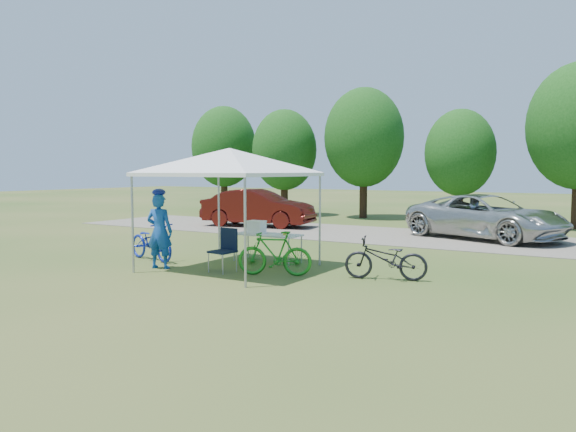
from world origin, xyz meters
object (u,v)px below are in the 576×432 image
(cyclist, at_px, (160,231))
(bike_blue, at_px, (151,242))
(folding_table, at_px, (267,236))
(sedan, at_px, (258,208))
(minivan, at_px, (486,217))
(folding_chair, at_px, (226,246))
(bike_dark, at_px, (386,259))
(cooler, at_px, (257,227))
(bike_green, at_px, (275,253))

(cyclist, relative_size, bike_blue, 0.96)
(folding_table, relative_size, sedan, 0.38)
(minivan, bearing_deg, folding_chair, 178.77)
(folding_table, distance_m, bike_blue, 2.91)
(cyclist, height_order, bike_dark, cyclist)
(bike_blue, bearing_deg, sedan, 29.64)
(cooler, height_order, minivan, minivan)
(sedan, bearing_deg, folding_chair, -159.71)
(folding_chair, distance_m, bike_blue, 2.54)
(bike_blue, distance_m, bike_dark, 5.95)
(folding_chair, relative_size, cyclist, 0.56)
(folding_table, height_order, cyclist, cyclist)
(bike_blue, height_order, bike_green, bike_green)
(cyclist, xyz_separation_m, bike_dark, (4.90, 1.39, -0.41))
(folding_table, distance_m, folding_chair, 1.59)
(bike_dark, relative_size, minivan, 0.32)
(folding_table, relative_size, bike_green, 1.05)
(sedan, bearing_deg, bike_green, -153.62)
(folding_chair, xyz_separation_m, bike_dark, (3.39, 0.92, -0.13))
(cyclist, height_order, sedan, cyclist)
(folding_chair, xyz_separation_m, cooler, (-0.26, 1.59, 0.28))
(minivan, height_order, sedan, sedan)
(bike_green, distance_m, sedan, 10.43)
(cyclist, xyz_separation_m, bike_blue, (-1.01, 0.75, -0.38))
(folding_table, height_order, minivan, minivan)
(cyclist, relative_size, bike_green, 1.07)
(bike_blue, height_order, minivan, minivan)
(folding_chair, bearing_deg, bike_dark, 20.85)
(cooler, bearing_deg, sedan, 124.12)
(minivan, bearing_deg, bike_dark, -161.01)
(folding_chair, relative_size, bike_dark, 0.57)
(folding_chair, height_order, bike_blue, folding_chair)
(folding_chair, distance_m, cyclist, 1.61)
(bike_blue, relative_size, bike_green, 1.12)
(bike_blue, xyz_separation_m, sedan, (-2.44, 8.27, 0.29))
(bike_dark, bearing_deg, folding_table, -117.82)
(cooler, relative_size, bike_dark, 0.26)
(cooler, bearing_deg, bike_green, -44.90)
(sedan, bearing_deg, cyclist, -168.92)
(folding_chair, bearing_deg, cyclist, -156.81)
(bike_blue, xyz_separation_m, bike_green, (3.73, -0.14, 0.01))
(cooler, distance_m, bike_blue, 2.65)
(bike_dark, xyz_separation_m, minivan, (0.27, 8.07, 0.30))
(cooler, bearing_deg, folding_table, 0.00)
(bike_green, height_order, sedan, sedan)
(cyclist, relative_size, sedan, 0.38)
(folding_chair, distance_m, sedan, 9.88)
(bike_green, xyz_separation_m, minivan, (2.46, 8.86, 0.26))
(bike_green, height_order, minivan, minivan)
(minivan, relative_size, sedan, 1.16)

